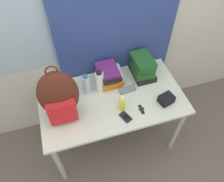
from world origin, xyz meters
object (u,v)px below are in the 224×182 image
at_px(cell_phone, 126,117).
at_px(backpack, 59,97).
at_px(sunscreen_bottle, 122,103).
at_px(camera_pouch, 166,99).
at_px(book_stack_center, 142,67).
at_px(wristwatch, 141,109).
at_px(water_bottle, 86,85).
at_px(book_stack_left, 109,75).
at_px(sports_bottle, 99,82).
at_px(sunglasses_case, 128,90).

bearing_deg(cell_phone, backpack, 159.04).
relative_size(sunscreen_bottle, camera_pouch, 1.14).
xyz_separation_m(book_stack_center, wristwatch, (-0.16, -0.39, -0.10)).
bearing_deg(water_bottle, book_stack_left, 18.17).
relative_size(book_stack_center, water_bottle, 1.26).
bearing_deg(water_bottle, cell_phone, -55.86).
bearing_deg(cell_phone, sports_bottle, 109.33).
height_order(camera_pouch, wristwatch, camera_pouch).
bearing_deg(sunglasses_case, cell_phone, -112.66).
height_order(water_bottle, camera_pouch, water_bottle).
bearing_deg(sunglasses_case, wristwatch, -78.89).
bearing_deg(book_stack_left, book_stack_center, -1.72).
distance_m(backpack, wristwatch, 0.70).
relative_size(sports_bottle, camera_pouch, 1.61).
relative_size(water_bottle, sunscreen_bottle, 1.34).
bearing_deg(book_stack_center, sunscreen_bottle, -133.50).
bearing_deg(wristwatch, sunscreen_bottle, 159.45).
xyz_separation_m(backpack, wristwatch, (0.64, -0.15, -0.23)).
bearing_deg(camera_pouch, book_stack_center, 101.94).
distance_m(sports_bottle, sunscreen_bottle, 0.29).
xyz_separation_m(sunglasses_case, camera_pouch, (0.28, -0.22, 0.02)).
bearing_deg(book_stack_left, sports_bottle, -145.52).
xyz_separation_m(sunscreen_bottle, sunglasses_case, (0.11, 0.17, -0.06)).
height_order(water_bottle, sunglasses_case, water_bottle).
bearing_deg(backpack, book_stack_left, 27.88).
distance_m(book_stack_center, wristwatch, 0.43).
height_order(sports_bottle, wristwatch, sports_bottle).
height_order(book_stack_center, water_bottle, water_bottle).
relative_size(sports_bottle, wristwatch, 2.38).
bearing_deg(book_stack_center, wristwatch, -111.81).
xyz_separation_m(cell_phone, camera_pouch, (0.39, 0.05, 0.03)).
bearing_deg(wristwatch, sports_bottle, 131.31).
bearing_deg(backpack, cell_phone, -20.96).
bearing_deg(water_bottle, wristwatch, -38.91).
xyz_separation_m(water_bottle, camera_pouch, (0.64, -0.31, -0.07)).
bearing_deg(backpack, water_bottle, 35.94).
height_order(book_stack_left, water_bottle, water_bottle).
height_order(book_stack_left, cell_phone, book_stack_left).
relative_size(book_stack_left, sunglasses_case, 1.68).
height_order(book_stack_left, book_stack_center, book_stack_center).
xyz_separation_m(sports_bottle, sunscreen_bottle, (0.12, -0.26, -0.03)).
height_order(book_stack_center, sports_bottle, sports_bottle).
distance_m(water_bottle, sunscreen_bottle, 0.36).
height_order(backpack, wristwatch, backpack).
bearing_deg(wristwatch, sunglasses_case, 101.11).
bearing_deg(sunglasses_case, backpack, -172.23).
xyz_separation_m(sunscreen_bottle, camera_pouch, (0.40, -0.04, -0.04)).
bearing_deg(book_stack_left, camera_pouch, -43.70).
bearing_deg(sunscreen_bottle, water_bottle, 132.57).
relative_size(book_stack_left, cell_phone, 2.16).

